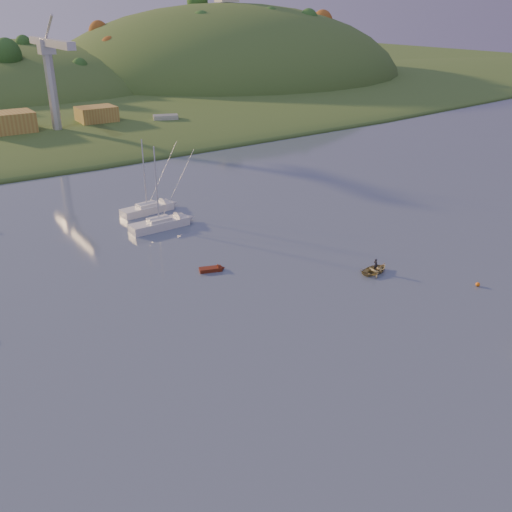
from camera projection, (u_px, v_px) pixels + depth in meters
shore_slope at (6, 114)px, 166.71m from camera, size 640.00×150.00×7.00m
hill_center at (6, 93)px, 205.85m from camera, size 140.00×120.00×36.00m
hill_right at (228, 81)px, 238.27m from camera, size 150.00×130.00×60.00m
wharf at (69, 133)px, 136.33m from camera, size 42.00×16.00×2.40m
shed_west at (8, 123)px, 128.93m from camera, size 11.00×8.00×4.80m
shed_east at (97, 115)px, 140.66m from camera, size 9.00×7.00×4.00m
dock_crane at (51, 65)px, 125.58m from camera, size 3.20×28.00×20.30m
sailboat_near at (159, 223)px, 81.51m from camera, size 8.62×2.75×11.88m
sailboat_far at (147, 208)px, 87.63m from camera, size 8.39×3.19×11.38m
canoe at (375, 269)px, 68.27m from camera, size 3.96×2.96×0.78m
paddler at (375, 267)px, 68.12m from camera, size 0.41×0.59×1.54m
red_tender at (216, 269)px, 68.87m from camera, size 3.34×2.04×1.08m
work_vessel at (166, 124)px, 145.48m from camera, size 15.26×9.70×3.70m
buoy_0 at (478, 284)px, 64.97m from camera, size 0.50×0.50×0.50m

